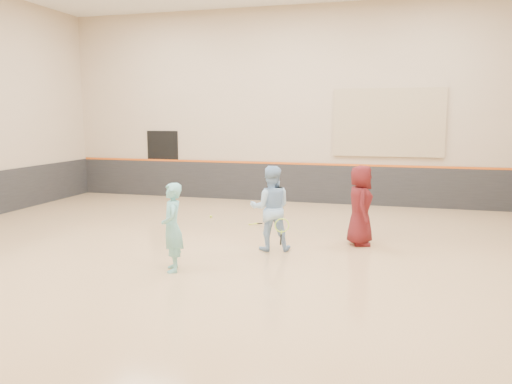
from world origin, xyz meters
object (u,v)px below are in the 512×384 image
(young_man, at_px, (360,205))
(girl, at_px, (172,227))
(instructor, at_px, (271,208))
(spare_racket, at_px, (254,221))

(young_man, bearing_deg, girl, 122.06)
(instructor, relative_size, spare_racket, 2.87)
(girl, xyz_separation_m, instructor, (1.32, 1.80, 0.08))
(instructor, xyz_separation_m, spare_racket, (-0.97, 2.21, -0.78))
(girl, distance_m, instructor, 2.24)
(instructor, distance_m, spare_racket, 2.54)
(young_man, bearing_deg, instructor, 108.10)
(instructor, distance_m, young_man, 1.94)
(young_man, distance_m, spare_racket, 3.09)
(girl, bearing_deg, spare_racket, 148.76)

